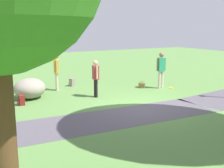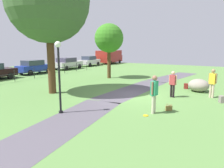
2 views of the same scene
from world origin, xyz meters
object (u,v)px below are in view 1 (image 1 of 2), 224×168
(handbag_on_grass, at_px, (142,85))
(backpack_by_boulder, at_px, (21,100))
(woman_with_handbag, at_px, (161,67))
(lawn_boulder, at_px, (30,88))
(passerby_on_path, at_px, (56,69))
(frisbee_on_grass, at_px, (171,88))
(man_near_boulder, at_px, (96,76))
(spare_backpack_on_lawn, at_px, (72,82))

(handbag_on_grass, height_order, backpack_by_boulder, backpack_by_boulder)
(woman_with_handbag, bearing_deg, lawn_boulder, -10.93)
(lawn_boulder, height_order, backpack_by_boulder, lawn_boulder)
(passerby_on_path, height_order, handbag_on_grass, passerby_on_path)
(handbag_on_grass, bearing_deg, frisbee_on_grass, 151.10)
(man_near_boulder, bearing_deg, passerby_on_path, -64.12)
(handbag_on_grass, distance_m, frisbee_on_grass, 1.50)
(handbag_on_grass, bearing_deg, backpack_by_boulder, 2.38)
(man_near_boulder, bearing_deg, frisbee_on_grass, 177.26)
(man_near_boulder, height_order, spare_backpack_on_lawn, man_near_boulder)
(spare_backpack_on_lawn, bearing_deg, handbag_on_grass, 142.38)
(frisbee_on_grass, bearing_deg, handbag_on_grass, -28.90)
(lawn_boulder, xyz_separation_m, spare_backpack_on_lawn, (-2.59, -1.55, -0.25))
(lawn_boulder, height_order, man_near_boulder, man_near_boulder)
(handbag_on_grass, relative_size, spare_backpack_on_lawn, 0.96)
(woman_with_handbag, height_order, frisbee_on_grass, woman_with_handbag)
(passerby_on_path, xyz_separation_m, handbag_on_grass, (-3.92, 1.63, -0.90))
(lawn_boulder, distance_m, frisbee_on_grass, 6.94)
(lawn_boulder, relative_size, spare_backpack_on_lawn, 4.93)
(passerby_on_path, bearing_deg, frisbee_on_grass, 155.80)
(woman_with_handbag, distance_m, backpack_by_boulder, 6.90)
(handbag_on_grass, xyz_separation_m, spare_backpack_on_lawn, (2.89, -2.23, 0.05))
(lawn_boulder, xyz_separation_m, backpack_by_boulder, (0.58, 0.93, -0.25))
(woman_with_handbag, distance_m, spare_backpack_on_lawn, 4.67)
(lawn_boulder, relative_size, man_near_boulder, 1.20)
(frisbee_on_grass, bearing_deg, woman_with_handbag, -20.15)
(backpack_by_boulder, xyz_separation_m, frisbee_on_grass, (-7.36, 0.47, -0.18))
(lawn_boulder, bearing_deg, backpack_by_boulder, 58.16)
(woman_with_handbag, distance_m, frisbee_on_grass, 1.20)
(handbag_on_grass, height_order, spare_backpack_on_lawn, spare_backpack_on_lawn)
(handbag_on_grass, xyz_separation_m, backpack_by_boulder, (6.05, 0.25, 0.05))
(man_near_boulder, height_order, passerby_on_path, passerby_on_path)
(woman_with_handbag, bearing_deg, man_near_boulder, -0.10)
(passerby_on_path, distance_m, frisbee_on_grass, 5.82)
(spare_backpack_on_lawn, bearing_deg, frisbee_on_grass, 144.91)
(backpack_by_boulder, bearing_deg, frisbee_on_grass, 176.33)
(lawn_boulder, bearing_deg, woman_with_handbag, 169.07)
(man_near_boulder, bearing_deg, woman_with_handbag, 179.90)
(backpack_by_boulder, bearing_deg, passerby_on_path, -138.66)
(backpack_by_boulder, distance_m, frisbee_on_grass, 7.38)
(man_near_boulder, distance_m, handbag_on_grass, 3.03)
(passerby_on_path, xyz_separation_m, spare_backpack_on_lawn, (-1.03, -0.60, -0.85))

